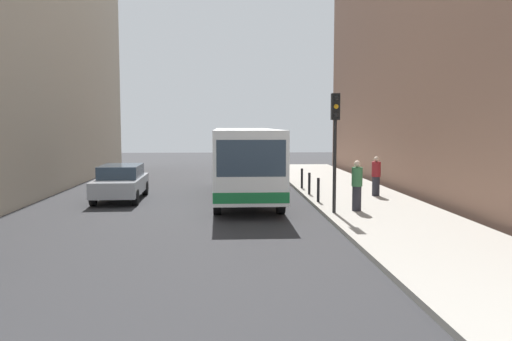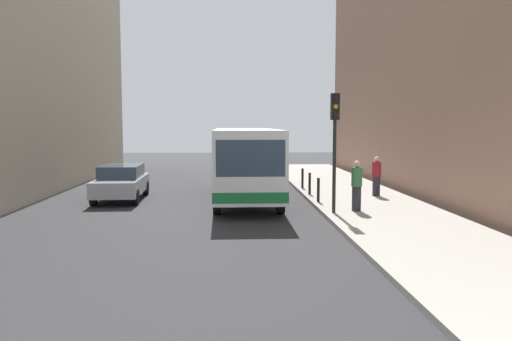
{
  "view_description": "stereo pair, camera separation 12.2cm",
  "coord_description": "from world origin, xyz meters",
  "px_view_note": "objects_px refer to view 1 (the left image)",
  "views": [
    {
      "loc": [
        -0.19,
        -19.71,
        3.2
      ],
      "look_at": [
        0.99,
        0.7,
        1.39
      ],
      "focal_mm": 36.75,
      "sensor_mm": 36.0,
      "label": 1
    },
    {
      "loc": [
        -0.07,
        -19.71,
        3.2
      ],
      "look_at": [
        0.99,
        0.7,
        1.39
      ],
      "focal_mm": 36.75,
      "sensor_mm": 36.0,
      "label": 2
    }
  ],
  "objects_px": {
    "bollard_mid": "(309,184)",
    "pedestrian_near_signal": "(357,186)",
    "bollard_near": "(318,190)",
    "bollard_far": "(302,178)",
    "bus": "(245,159)",
    "traffic_light": "(335,130)",
    "car_beside_bus": "(121,182)",
    "pedestrian_mid_sidewalk": "(376,176)"
  },
  "relations": [
    {
      "from": "bollard_mid",
      "to": "bollard_far",
      "type": "height_order",
      "value": "same"
    },
    {
      "from": "bus",
      "to": "traffic_light",
      "type": "relative_size",
      "value": 2.69
    },
    {
      "from": "bollard_far",
      "to": "pedestrian_near_signal",
      "type": "relative_size",
      "value": 0.53
    },
    {
      "from": "bollard_near",
      "to": "bollard_far",
      "type": "height_order",
      "value": "same"
    },
    {
      "from": "bus",
      "to": "bollard_far",
      "type": "relative_size",
      "value": 11.6
    },
    {
      "from": "car_beside_bus",
      "to": "bollard_far",
      "type": "distance_m",
      "value": 8.44
    },
    {
      "from": "bus",
      "to": "bollard_far",
      "type": "height_order",
      "value": "bus"
    },
    {
      "from": "bollard_near",
      "to": "bollard_far",
      "type": "bearing_deg",
      "value": 90.0
    },
    {
      "from": "car_beside_bus",
      "to": "pedestrian_near_signal",
      "type": "height_order",
      "value": "pedestrian_near_signal"
    },
    {
      "from": "bollard_mid",
      "to": "pedestrian_mid_sidewalk",
      "type": "xyz_separation_m",
      "value": [
        2.77,
        -0.63,
        0.37
      ]
    },
    {
      "from": "traffic_light",
      "to": "bollard_far",
      "type": "bearing_deg",
      "value": 90.82
    },
    {
      "from": "bollard_far",
      "to": "pedestrian_near_signal",
      "type": "xyz_separation_m",
      "value": [
        0.98,
        -6.64,
        0.42
      ]
    },
    {
      "from": "traffic_light",
      "to": "bollard_near",
      "type": "distance_m",
      "value": 3.5
    },
    {
      "from": "bus",
      "to": "pedestrian_near_signal",
      "type": "xyz_separation_m",
      "value": [
        3.8,
        -4.41,
        -0.68
      ]
    },
    {
      "from": "pedestrian_mid_sidewalk",
      "to": "bollard_near",
      "type": "bearing_deg",
      "value": -107.51
    },
    {
      "from": "bollard_near",
      "to": "pedestrian_mid_sidewalk",
      "type": "distance_m",
      "value": 3.22
    },
    {
      "from": "pedestrian_near_signal",
      "to": "bollard_mid",
      "type": "bearing_deg",
      "value": -107.07
    },
    {
      "from": "bollard_near",
      "to": "pedestrian_near_signal",
      "type": "bearing_deg",
      "value": -65.94
    },
    {
      "from": "bus",
      "to": "traffic_light",
      "type": "distance_m",
      "value": 5.75
    },
    {
      "from": "bollard_far",
      "to": "pedestrian_near_signal",
      "type": "bearing_deg",
      "value": -81.6
    },
    {
      "from": "car_beside_bus",
      "to": "bollard_far",
      "type": "height_order",
      "value": "car_beside_bus"
    },
    {
      "from": "traffic_light",
      "to": "bollard_near",
      "type": "relative_size",
      "value": 4.32
    },
    {
      "from": "car_beside_bus",
      "to": "bollard_near",
      "type": "height_order",
      "value": "car_beside_bus"
    },
    {
      "from": "car_beside_bus",
      "to": "bollard_near",
      "type": "distance_m",
      "value": 8.31
    },
    {
      "from": "bus",
      "to": "bollard_far",
      "type": "distance_m",
      "value": 3.77
    },
    {
      "from": "bollard_mid",
      "to": "traffic_light",
      "type": "bearing_deg",
      "value": -88.8
    },
    {
      "from": "bus",
      "to": "bollard_far",
      "type": "bearing_deg",
      "value": -141.74
    },
    {
      "from": "bollard_mid",
      "to": "pedestrian_mid_sidewalk",
      "type": "bearing_deg",
      "value": -12.76
    },
    {
      "from": "bollard_near",
      "to": "pedestrian_mid_sidewalk",
      "type": "bearing_deg",
      "value": 29.96
    },
    {
      "from": "bus",
      "to": "traffic_light",
      "type": "height_order",
      "value": "traffic_light"
    },
    {
      "from": "car_beside_bus",
      "to": "pedestrian_mid_sidewalk",
      "type": "xyz_separation_m",
      "value": [
        10.84,
        -0.38,
        0.21
      ]
    },
    {
      "from": "bollard_mid",
      "to": "bollard_near",
      "type": "bearing_deg",
      "value": -90.0
    },
    {
      "from": "car_beside_bus",
      "to": "pedestrian_near_signal",
      "type": "bearing_deg",
      "value": 153.83
    },
    {
      "from": "traffic_light",
      "to": "pedestrian_mid_sidewalk",
      "type": "distance_m",
      "value": 5.34
    },
    {
      "from": "bollard_mid",
      "to": "pedestrian_near_signal",
      "type": "relative_size",
      "value": 0.53
    },
    {
      "from": "bollard_far",
      "to": "pedestrian_mid_sidewalk",
      "type": "distance_m",
      "value": 3.99
    },
    {
      "from": "bus",
      "to": "bollard_near",
      "type": "height_order",
      "value": "bus"
    },
    {
      "from": "bus",
      "to": "bollard_near",
      "type": "xyz_separation_m",
      "value": [
        2.82,
        -2.21,
        -1.1
      ]
    },
    {
      "from": "bus",
      "to": "car_beside_bus",
      "type": "bearing_deg",
      "value": 2.41
    },
    {
      "from": "traffic_light",
      "to": "bollard_near",
      "type": "height_order",
      "value": "traffic_light"
    },
    {
      "from": "bollard_mid",
      "to": "pedestrian_near_signal",
      "type": "xyz_separation_m",
      "value": [
        0.98,
        -4.42,
        0.42
      ]
    },
    {
      "from": "bollard_far",
      "to": "pedestrian_mid_sidewalk",
      "type": "relative_size",
      "value": 0.56
    }
  ]
}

